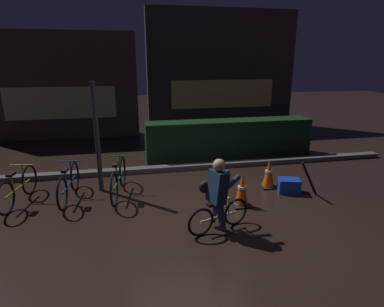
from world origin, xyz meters
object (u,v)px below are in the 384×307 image
object	(u,v)px
traffic_cone_far	(269,174)
blue_crate	(289,186)
parked_bike_leftmost	(18,188)
parked_bike_left_mid	(69,184)
traffic_cone_near	(242,190)
closed_umbrella	(309,179)
street_post	(97,138)
parked_bike_center_left	(119,179)
cyclist	(217,195)

from	to	relation	value
traffic_cone_far	blue_crate	xyz separation A→B (m)	(0.31, -0.37, -0.16)
parked_bike_leftmost	parked_bike_left_mid	xyz separation A→B (m)	(0.94, 0.01, 0.00)
traffic_cone_near	blue_crate	xyz separation A→B (m)	(1.21, 0.40, -0.16)
parked_bike_left_mid	blue_crate	distance (m)	4.57
parked_bike_leftmost	blue_crate	bearing A→B (deg)	-85.52
parked_bike_leftmost	traffic_cone_near	distance (m)	4.37
parked_bike_leftmost	closed_umbrella	distance (m)	5.83
parked_bike_leftmost	traffic_cone_far	xyz separation A→B (m)	(5.17, -0.18, -0.02)
traffic_cone_far	parked_bike_leftmost	bearing A→B (deg)	177.96
street_post	traffic_cone_near	world-z (taller)	street_post
street_post	parked_bike_center_left	size ratio (longest dim) A/B	1.37
closed_umbrella	parked_bike_leftmost	bearing A→B (deg)	-16.12
traffic_cone_near	traffic_cone_far	xyz separation A→B (m)	(0.91, 0.77, -0.00)
cyclist	parked_bike_left_mid	bearing A→B (deg)	126.21
parked_bike_center_left	cyclist	bearing A→B (deg)	-129.45
street_post	traffic_cone_near	bearing A→B (deg)	-25.49
parked_bike_leftmost	traffic_cone_far	world-z (taller)	parked_bike_leftmost
traffic_cone_near	cyclist	distance (m)	1.13
cyclist	street_post	bearing A→B (deg)	114.00
street_post	parked_bike_center_left	distance (m)	0.95
parked_bike_left_mid	cyclist	world-z (taller)	cyclist
street_post	parked_bike_left_mid	distance (m)	1.07
street_post	traffic_cone_far	size ratio (longest dim) A/B	3.62
parked_bike_center_left	parked_bike_left_mid	bearing A→B (deg)	99.28
blue_crate	cyclist	distance (m)	2.33
parked_bike_leftmost	parked_bike_center_left	world-z (taller)	parked_bike_center_left
parked_bike_leftmost	cyclist	xyz separation A→B (m)	(3.53, -1.76, 0.30)
street_post	traffic_cone_near	distance (m)	3.14
closed_umbrella	street_post	bearing A→B (deg)	-23.37
parked_bike_leftmost	cyclist	size ratio (longest dim) A/B	1.25
parked_bike_center_left	cyclist	distance (m)	2.41
blue_crate	cyclist	size ratio (longest dim) A/B	0.35
parked_bike_center_left	blue_crate	world-z (taller)	parked_bike_center_left
blue_crate	cyclist	bearing A→B (deg)	-148.21
street_post	blue_crate	distance (m)	4.17
parked_bike_leftmost	traffic_cone_far	distance (m)	5.17
closed_umbrella	traffic_cone_far	bearing A→B (deg)	-53.99
parked_bike_leftmost	parked_bike_left_mid	distance (m)	0.94
parked_bike_leftmost	blue_crate	world-z (taller)	parked_bike_leftmost
traffic_cone_far	traffic_cone_near	bearing A→B (deg)	-139.61
traffic_cone_far	closed_umbrella	distance (m)	0.87
parked_bike_left_mid	traffic_cone_near	size ratio (longest dim) A/B	2.44
parked_bike_leftmost	parked_bike_center_left	distance (m)	1.92
street_post	parked_bike_left_mid	world-z (taller)	street_post
cyclist	blue_crate	bearing A→B (deg)	12.29
parked_bike_leftmost	cyclist	world-z (taller)	cyclist
street_post	parked_bike_center_left	bearing A→B (deg)	-39.91
parked_bike_leftmost	closed_umbrella	world-z (taller)	closed_umbrella
parked_bike_leftmost	parked_bike_center_left	xyz separation A→B (m)	(1.92, 0.02, 0.03)
parked_bike_left_mid	closed_umbrella	world-z (taller)	closed_umbrella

